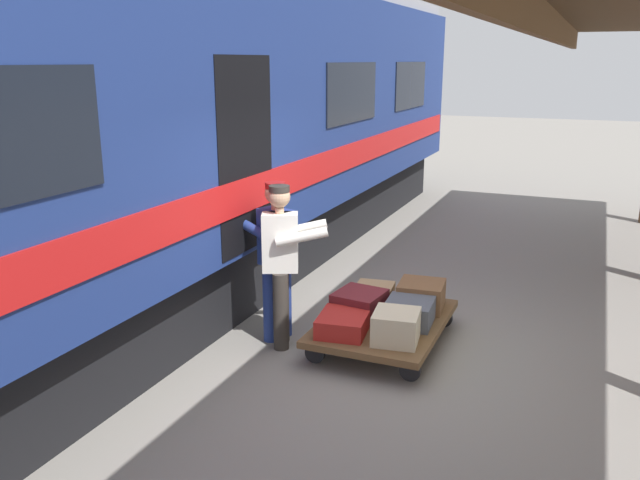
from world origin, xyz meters
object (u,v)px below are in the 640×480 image
suitcase_slate_roller (409,312)px  suitcase_brown_leather (421,295)px  suitcase_cream_canvas (396,327)px  porter_in_overalls (275,255)px  porter_by_door (282,261)px  train_car (128,138)px  suitcase_red_plastic (343,323)px  suitcase_tan_vintage (374,294)px  suitcase_maroon_trunk (359,304)px  luggage_cart (384,323)px

suitcase_slate_roller → suitcase_brown_leather: 0.48m
suitcase_cream_canvas → suitcase_brown_leather: bearing=-90.0°
porter_in_overalls → suitcase_cream_canvas: bearing=172.1°
porter_by_door → train_car: bearing=-4.7°
suitcase_slate_roller → suitcase_red_plastic: size_ratio=0.89×
suitcase_tan_vintage → suitcase_maroon_trunk: size_ratio=0.98×
suitcase_cream_canvas → porter_in_overalls: size_ratio=0.26×
suitcase_cream_canvas → suitcase_brown_leather: (0.00, -0.96, -0.00)m
suitcase_cream_canvas → suitcase_maroon_trunk: (0.54, -0.48, -0.02)m
train_car → suitcase_slate_roller: (-3.21, -0.27, -1.66)m
luggage_cart → suitcase_red_plastic: suitcase_red_plastic is taller
train_car → suitcase_cream_canvas: (-3.21, 0.21, -1.64)m
train_car → suitcase_slate_roller: bearing=-175.2°
suitcase_slate_roller → suitcase_cream_canvas: suitcase_cream_canvas is taller
porter_in_overalls → porter_by_door: size_ratio=1.00×
suitcase_maroon_trunk → porter_in_overalls: 1.03m
suitcase_maroon_trunk → suitcase_slate_roller: bearing=180.0°
suitcase_cream_canvas → suitcase_red_plastic: size_ratio=0.80×
suitcase_tan_vintage → suitcase_slate_roller: 0.73m
luggage_cart → suitcase_slate_roller: suitcase_slate_roller is taller
train_car → suitcase_cream_canvas: bearing=176.3°
suitcase_red_plastic → porter_by_door: (0.69, -0.05, 0.56)m
train_car → suitcase_maroon_trunk: train_car is taller
suitcase_brown_leather → suitcase_maroon_trunk: size_ratio=0.98×
train_car → suitcase_slate_roller: 3.62m
suitcase_tan_vintage → porter_by_door: size_ratio=0.28×
luggage_cart → train_car: bearing=5.3°
luggage_cart → suitcase_brown_leather: bearing=-119.6°
suitcase_brown_leather → porter_by_door: size_ratio=0.28×
suitcase_red_plastic → porter_in_overalls: size_ratio=0.33×
suitcase_brown_leather → suitcase_maroon_trunk: bearing=41.3°
suitcase_brown_leather → suitcase_tan_vintage: bearing=0.0°
suitcase_brown_leather → suitcase_cream_canvas: bearing=90.0°
suitcase_tan_vintage → porter_by_door: 1.27m
suitcase_cream_canvas → suitcase_maroon_trunk: size_ratio=0.90×
train_car → suitcase_red_plastic: train_car is taller
suitcase_slate_roller → suitcase_cream_canvas: size_ratio=1.11×
suitcase_slate_roller → porter_in_overalls: porter_in_overalls is taller
train_car → porter_by_door: size_ratio=10.49×
porter_by_door → suitcase_slate_roller: bearing=-160.7°
train_car → suitcase_tan_vintage: 3.25m
train_car → porter_in_overalls: 2.14m
luggage_cart → porter_in_overalls: (1.12, 0.29, 0.69)m
porter_in_overalls → porter_by_door: bearing=137.0°
suitcase_red_plastic → porter_by_door: bearing=-4.0°
train_car → suitcase_tan_vintage: (-2.66, -0.75, -1.70)m
luggage_cart → suitcase_slate_roller: 0.32m
train_car → suitcase_cream_canvas: size_ratio=40.24×
train_car → suitcase_tan_vintage: bearing=-164.3°
suitcase_maroon_trunk → suitcase_cream_canvas: bearing=138.7°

